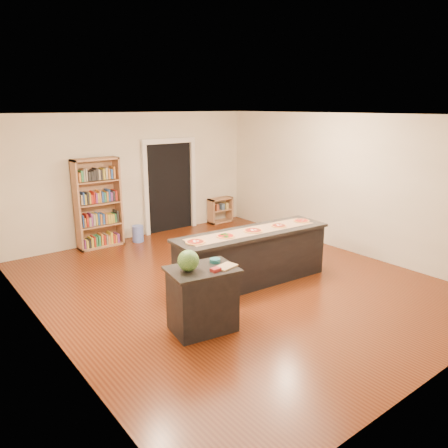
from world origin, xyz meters
TOP-DOWN VIEW (x-y plane):
  - room at (0.00, 0.00)m, footprint 6.00×7.00m
  - doorway at (0.90, 3.46)m, footprint 1.40×0.09m
  - kitchen_island at (0.28, -0.21)m, footprint 2.78×0.75m
  - side_counter at (-1.32, -1.03)m, footprint 0.89×0.65m
  - bookshelf at (-0.96, 3.28)m, footprint 0.95×0.34m
  - low_shelf at (2.30, 3.31)m, footprint 0.64×0.28m
  - waste_bin at (-0.17, 3.10)m, footprint 0.25×0.25m
  - kraft_paper at (0.29, -0.20)m, footprint 2.44×0.60m
  - watermelon at (-1.51, -0.99)m, footprint 0.28×0.28m
  - cutting_board at (-1.04, -1.18)m, footprint 0.32×0.25m
  - package_red at (-1.24, -1.22)m, footprint 0.14×0.10m
  - package_teal at (-1.05, -0.95)m, footprint 0.15×0.15m
  - pizza_a at (-0.82, -0.15)m, footprint 0.31×0.31m
  - pizza_b at (-0.27, -0.19)m, footprint 0.31×0.31m
  - pizza_c at (0.28, -0.22)m, footprint 0.32×0.32m
  - pizza_d at (0.84, -0.27)m, footprint 0.28×0.28m
  - pizza_e at (1.39, -0.28)m, footprint 0.28×0.28m

SIDE VIEW (x-z plane):
  - waste_bin at x=-0.17m, z-range 0.00..0.36m
  - low_shelf at x=2.30m, z-range 0.00..0.64m
  - side_counter at x=-1.32m, z-range 0.00..0.89m
  - kitchen_island at x=0.28m, z-range 0.00..0.92m
  - cutting_board at x=-1.04m, z-range 0.88..0.90m
  - package_red at x=-1.24m, z-range 0.88..0.93m
  - package_teal at x=-1.05m, z-range 0.88..0.94m
  - kraft_paper at x=0.29m, z-range 0.92..0.92m
  - pizza_a at x=-0.82m, z-range 0.92..0.94m
  - pizza_c at x=0.28m, z-range 0.92..0.94m
  - pizza_d at x=0.84m, z-range 0.92..0.94m
  - pizza_e at x=1.39m, z-range 0.92..0.94m
  - pizza_b at x=-0.27m, z-range 0.92..0.94m
  - bookshelf at x=-0.96m, z-range 0.00..1.90m
  - watermelon at x=-1.51m, z-range 0.88..1.16m
  - doorway at x=0.90m, z-range 0.10..2.31m
  - room at x=0.00m, z-range 0.00..2.80m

